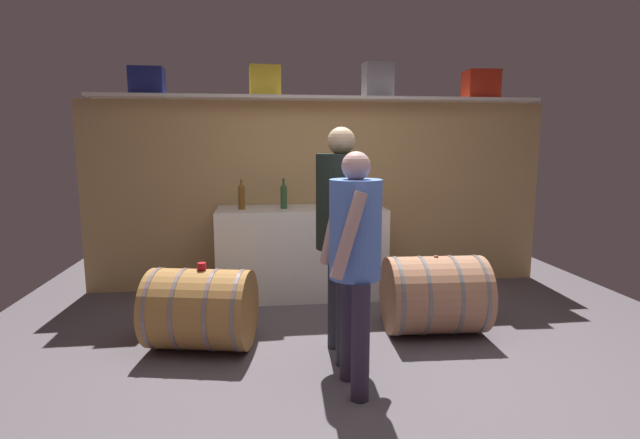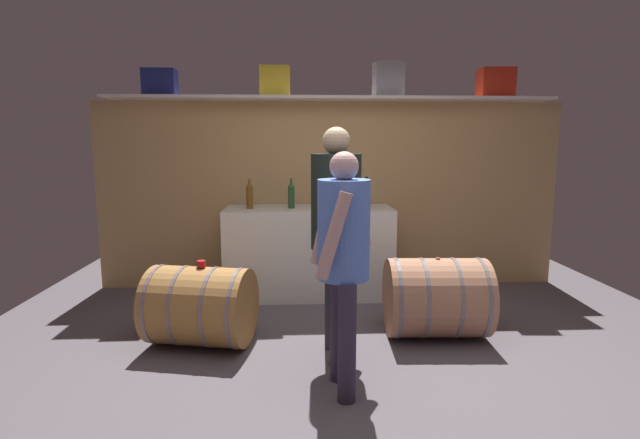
{
  "view_description": "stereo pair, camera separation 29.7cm",
  "coord_description": "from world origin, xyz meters",
  "px_view_note": "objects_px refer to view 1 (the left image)",
  "views": [
    {
      "loc": [
        -0.66,
        -3.01,
        1.58
      ],
      "look_at": [
        -0.18,
        0.86,
        0.97
      ],
      "focal_mm": 27.18,
      "sensor_mm": 36.0,
      "label": 1
    },
    {
      "loc": [
        -0.37,
        -3.04,
        1.58
      ],
      "look_at": [
        -0.18,
        0.86,
        0.97
      ],
      "focal_mm": 27.18,
      "sensor_mm": 36.0,
      "label": 2
    }
  ],
  "objects_px": {
    "work_cabinet": "(301,252)",
    "wine_barrel_far": "(435,295)",
    "toolcase_grey": "(378,80)",
    "toolcase_red": "(481,85)",
    "toolcase_yellow": "(265,81)",
    "wine_bottle_green": "(284,196)",
    "wine_barrel_near": "(201,309)",
    "tasting_cup": "(202,266)",
    "winemaker_pouring": "(342,219)",
    "visitor_tasting": "(354,247)",
    "toolcase_navy": "(147,81)",
    "wine_bottle_dark": "(359,194)",
    "wine_bottle_amber": "(242,196)",
    "wine_glass": "(324,201)"
  },
  "relations": [
    {
      "from": "wine_bottle_dark",
      "to": "wine_bottle_green",
      "type": "relative_size",
      "value": 1.07
    },
    {
      "from": "wine_barrel_near",
      "to": "visitor_tasting",
      "type": "bearing_deg",
      "value": -24.97
    },
    {
      "from": "toolcase_yellow",
      "to": "toolcase_red",
      "type": "relative_size",
      "value": 0.9
    },
    {
      "from": "toolcase_yellow",
      "to": "toolcase_red",
      "type": "xyz_separation_m",
      "value": [
        2.33,
        0.0,
        -0.0
      ]
    },
    {
      "from": "work_cabinet",
      "to": "visitor_tasting",
      "type": "xyz_separation_m",
      "value": [
        0.16,
        -2.03,
        0.48
      ]
    },
    {
      "from": "toolcase_red",
      "to": "work_cabinet",
      "type": "height_order",
      "value": "toolcase_red"
    },
    {
      "from": "wine_barrel_far",
      "to": "tasting_cup",
      "type": "bearing_deg",
      "value": -175.06
    },
    {
      "from": "toolcase_red",
      "to": "toolcase_grey",
      "type": "bearing_deg",
      "value": -176.07
    },
    {
      "from": "tasting_cup",
      "to": "winemaker_pouring",
      "type": "relative_size",
      "value": 0.04
    },
    {
      "from": "toolcase_red",
      "to": "wine_bottle_amber",
      "type": "relative_size",
      "value": 1.14
    },
    {
      "from": "toolcase_navy",
      "to": "toolcase_yellow",
      "type": "height_order",
      "value": "toolcase_yellow"
    },
    {
      "from": "wine_bottle_green",
      "to": "wine_bottle_dark",
      "type": "bearing_deg",
      "value": -6.35
    },
    {
      "from": "toolcase_navy",
      "to": "winemaker_pouring",
      "type": "xyz_separation_m",
      "value": [
        1.68,
        -1.75,
        -1.16
      ]
    },
    {
      "from": "wine_bottle_dark",
      "to": "toolcase_grey",
      "type": "bearing_deg",
      "value": 53.55
    },
    {
      "from": "tasting_cup",
      "to": "winemaker_pouring",
      "type": "height_order",
      "value": "winemaker_pouring"
    },
    {
      "from": "wine_barrel_far",
      "to": "visitor_tasting",
      "type": "relative_size",
      "value": 0.54
    },
    {
      "from": "wine_bottle_amber",
      "to": "visitor_tasting",
      "type": "xyz_separation_m",
      "value": [
        0.76,
        -1.99,
        -0.12
      ]
    },
    {
      "from": "toolcase_grey",
      "to": "tasting_cup",
      "type": "xyz_separation_m",
      "value": [
        -1.71,
        -1.48,
        -1.59
      ]
    },
    {
      "from": "toolcase_grey",
      "to": "wine_glass",
      "type": "distance_m",
      "value": 1.42
    },
    {
      "from": "visitor_tasting",
      "to": "toolcase_navy",
      "type": "bearing_deg",
      "value": 31.48
    },
    {
      "from": "toolcase_yellow",
      "to": "wine_barrel_far",
      "type": "distance_m",
      "value": 2.72
    },
    {
      "from": "toolcase_grey",
      "to": "wine_bottle_amber",
      "type": "bearing_deg",
      "value": -172.67
    },
    {
      "from": "toolcase_yellow",
      "to": "visitor_tasting",
      "type": "bearing_deg",
      "value": -81.27
    },
    {
      "from": "wine_glass",
      "to": "winemaker_pouring",
      "type": "relative_size",
      "value": 0.08
    },
    {
      "from": "wine_bottle_dark",
      "to": "winemaker_pouring",
      "type": "relative_size",
      "value": 0.19
    },
    {
      "from": "wine_glass",
      "to": "wine_barrel_far",
      "type": "xyz_separation_m",
      "value": [
        0.79,
        -1.06,
        -0.69
      ]
    },
    {
      "from": "work_cabinet",
      "to": "wine_barrel_far",
      "type": "bearing_deg",
      "value": -48.6
    },
    {
      "from": "toolcase_navy",
      "to": "wine_bottle_green",
      "type": "height_order",
      "value": "toolcase_navy"
    },
    {
      "from": "toolcase_grey",
      "to": "toolcase_red",
      "type": "xyz_separation_m",
      "value": [
        1.15,
        0.0,
        -0.03
      ]
    },
    {
      "from": "work_cabinet",
      "to": "toolcase_grey",
      "type": "bearing_deg",
      "value": 15.61
    },
    {
      "from": "toolcase_yellow",
      "to": "work_cabinet",
      "type": "height_order",
      "value": "toolcase_yellow"
    },
    {
      "from": "toolcase_red",
      "to": "wine_bottle_amber",
      "type": "bearing_deg",
      "value": -169.93
    },
    {
      "from": "wine_bottle_dark",
      "to": "tasting_cup",
      "type": "bearing_deg",
      "value": -142.27
    },
    {
      "from": "toolcase_navy",
      "to": "winemaker_pouring",
      "type": "height_order",
      "value": "toolcase_navy"
    },
    {
      "from": "wine_bottle_green",
      "to": "wine_barrel_near",
      "type": "height_order",
      "value": "wine_bottle_green"
    },
    {
      "from": "wine_bottle_amber",
      "to": "tasting_cup",
      "type": "bearing_deg",
      "value": -102.64
    },
    {
      "from": "winemaker_pouring",
      "to": "work_cabinet",
      "type": "bearing_deg",
      "value": -176.69
    },
    {
      "from": "toolcase_navy",
      "to": "work_cabinet",
      "type": "height_order",
      "value": "toolcase_navy"
    },
    {
      "from": "winemaker_pouring",
      "to": "wine_bottle_dark",
      "type": "bearing_deg",
      "value": 160.55
    },
    {
      "from": "toolcase_navy",
      "to": "wine_bottle_amber",
      "type": "bearing_deg",
      "value": -17.99
    },
    {
      "from": "wine_glass",
      "to": "toolcase_navy",
      "type": "bearing_deg",
      "value": 169.04
    },
    {
      "from": "toolcase_yellow",
      "to": "wine_bottle_amber",
      "type": "height_order",
      "value": "toolcase_yellow"
    },
    {
      "from": "work_cabinet",
      "to": "wine_bottle_green",
      "type": "bearing_deg",
      "value": -168.19
    },
    {
      "from": "tasting_cup",
      "to": "visitor_tasting",
      "type": "distance_m",
      "value": 1.33
    },
    {
      "from": "winemaker_pouring",
      "to": "visitor_tasting",
      "type": "xyz_separation_m",
      "value": [
        -0.01,
        -0.51,
        -0.1
      ]
    },
    {
      "from": "wine_barrel_near",
      "to": "winemaker_pouring",
      "type": "relative_size",
      "value": 0.52
    },
    {
      "from": "visitor_tasting",
      "to": "wine_glass",
      "type": "bearing_deg",
      "value": -7.08
    },
    {
      "from": "tasting_cup",
      "to": "toolcase_yellow",
      "type": "bearing_deg",
      "value": 70.47
    },
    {
      "from": "toolcase_red",
      "to": "visitor_tasting",
      "type": "height_order",
      "value": "toolcase_red"
    },
    {
      "from": "tasting_cup",
      "to": "work_cabinet",
      "type": "bearing_deg",
      "value": 55.03
    }
  ]
}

